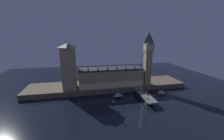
# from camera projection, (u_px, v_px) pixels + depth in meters

# --- Properties ---
(ground_plane) EXTENTS (400.00, 400.00, 0.00)m
(ground_plane) POSITION_uv_depth(u_px,v_px,m) (113.00, 100.00, 163.05)
(ground_plane) COLOR black
(embankment) EXTENTS (220.00, 42.00, 6.88)m
(embankment) POSITION_uv_depth(u_px,v_px,m) (108.00, 86.00, 199.33)
(embankment) COLOR brown
(embankment) RESTS_ON ground_plane
(parliament_hall) EXTENTS (86.17, 24.09, 29.15)m
(parliament_hall) POSITION_uv_depth(u_px,v_px,m) (111.00, 77.00, 189.89)
(parliament_hall) COLOR tan
(parliament_hall) RESTS_ON embankment
(clock_tower) EXTENTS (10.84, 10.95, 73.58)m
(clock_tower) POSITION_uv_depth(u_px,v_px,m) (148.00, 57.00, 186.80)
(clock_tower) COLOR tan
(clock_tower) RESTS_ON embankment
(victoria_tower) EXTENTS (17.46, 17.46, 64.24)m
(victoria_tower) POSITION_uv_depth(u_px,v_px,m) (69.00, 67.00, 173.17)
(victoria_tower) COLOR tan
(victoria_tower) RESTS_ON embankment
(bridge) EXTENTS (10.84, 46.00, 6.35)m
(bridge) POSITION_uv_depth(u_px,v_px,m) (144.00, 96.00, 164.33)
(bridge) COLOR slate
(bridge) RESTS_ON ground_plane
(car_northbound_lead) EXTENTS (1.92, 4.49, 1.44)m
(car_northbound_lead) POSITION_uv_depth(u_px,v_px,m) (139.00, 90.00, 175.03)
(car_northbound_lead) COLOR #235633
(car_northbound_lead) RESTS_ON bridge
(car_northbound_trail) EXTENTS (2.09, 4.41, 1.37)m
(car_northbound_trail) POSITION_uv_depth(u_px,v_px,m) (147.00, 98.00, 151.24)
(car_northbound_trail) COLOR yellow
(car_northbound_trail) RESTS_ON bridge
(car_southbound_lead) EXTENTS (1.87, 4.20, 1.46)m
(car_southbound_lead) POSITION_uv_depth(u_px,v_px,m) (147.00, 94.00, 161.51)
(car_southbound_lead) COLOR red
(car_southbound_lead) RESTS_ON bridge
(car_southbound_trail) EXTENTS (2.11, 4.06, 1.52)m
(car_southbound_trail) POSITION_uv_depth(u_px,v_px,m) (144.00, 91.00, 170.62)
(car_southbound_trail) COLOR #235633
(car_southbound_trail) RESTS_ON bridge
(pedestrian_near_rail) EXTENTS (0.38, 0.38, 1.81)m
(pedestrian_near_rail) POSITION_uv_depth(u_px,v_px,m) (144.00, 96.00, 155.01)
(pedestrian_near_rail) COLOR black
(pedestrian_near_rail) RESTS_ON bridge
(pedestrian_far_rail) EXTENTS (0.38, 0.38, 1.85)m
(pedestrian_far_rail) POSITION_uv_depth(u_px,v_px,m) (137.00, 89.00, 175.37)
(pedestrian_far_rail) COLOR black
(pedestrian_far_rail) RESTS_ON bridge
(street_lamp_near) EXTENTS (1.34, 0.60, 6.11)m
(street_lamp_near) POSITION_uv_depth(u_px,v_px,m) (146.00, 97.00, 147.90)
(street_lamp_near) COLOR #2D3333
(street_lamp_near) RESTS_ON bridge
(street_lamp_mid) EXTENTS (1.34, 0.60, 7.26)m
(street_lamp_mid) POSITION_uv_depth(u_px,v_px,m) (149.00, 90.00, 163.70)
(street_lamp_mid) COLOR #2D3333
(street_lamp_mid) RESTS_ON bridge
(street_lamp_far) EXTENTS (1.34, 0.60, 6.17)m
(street_lamp_far) POSITION_uv_depth(u_px,v_px,m) (136.00, 87.00, 175.90)
(street_lamp_far) COLOR #2D3333
(street_lamp_far) RESTS_ON bridge
(boat_upstream) EXTENTS (13.03, 4.22, 4.82)m
(boat_upstream) POSITION_uv_depth(u_px,v_px,m) (118.00, 96.00, 168.14)
(boat_upstream) COLOR #1E2842
(boat_upstream) RESTS_ON ground_plane
(boat_downstream) EXTENTS (11.26, 6.21, 4.55)m
(boat_downstream) POSITION_uv_depth(u_px,v_px,m) (161.00, 93.00, 178.13)
(boat_downstream) COLOR #B2A893
(boat_downstream) RESTS_ON ground_plane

